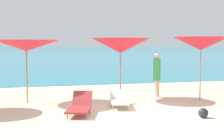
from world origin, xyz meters
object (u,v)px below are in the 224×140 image
object	(u,v)px
lounge_chair_2	(80,106)
beach_ball	(203,113)
beachgoer_2	(157,74)
lounge_chair_4	(119,100)
umbrella_3	(120,46)
umbrella_2	(26,46)
umbrella_4	(201,44)

from	to	relation	value
lounge_chair_2	beach_ball	bearing A→B (deg)	-5.39
lounge_chair_2	beachgoer_2	distance (m)	4.34
lounge_chair_2	lounge_chair_4	world-z (taller)	lounge_chair_2
lounge_chair_4	umbrella_3	bearing A→B (deg)	82.30
umbrella_2	lounge_chair_2	size ratio (longest dim) A/B	1.42
lounge_chair_4	beach_ball	bearing A→B (deg)	-39.52
beachgoer_2	beach_ball	bearing A→B (deg)	-107.51
lounge_chair_2	umbrella_3	bearing A→B (deg)	66.66
umbrella_4	lounge_chair_4	world-z (taller)	umbrella_4
lounge_chair_2	beachgoer_2	xyz separation A→B (m)	(3.51, 2.45, 0.68)
lounge_chair_4	beach_ball	distance (m)	2.91
umbrella_2	umbrella_4	bearing A→B (deg)	-10.57
umbrella_2	beachgoer_2	xyz separation A→B (m)	(4.98, 0.01, -1.11)
umbrella_4	lounge_chair_4	distance (m)	3.83
umbrella_2	lounge_chair_4	xyz separation A→B (m)	(2.92, -1.64, -1.80)
lounge_chair_2	lounge_chair_4	xyz separation A→B (m)	(1.45, 0.80, -0.01)
lounge_chair_2	lounge_chair_4	bearing A→B (deg)	47.50
lounge_chair_2	beach_ball	xyz separation A→B (m)	(3.28, -1.45, -0.11)
lounge_chair_2	umbrella_4	bearing A→B (deg)	33.61
lounge_chair_2	beach_ball	distance (m)	3.59
umbrella_4	umbrella_3	bearing A→B (deg)	163.31
umbrella_3	lounge_chair_4	bearing A→B (deg)	-109.17
umbrella_2	beach_ball	size ratio (longest dim) A/B	8.36
umbrella_4	beach_ball	distance (m)	3.68
umbrella_3	umbrella_4	bearing A→B (deg)	-16.69
lounge_chair_4	beachgoer_2	size ratio (longest dim) A/B	0.91
umbrella_2	lounge_chair_2	distance (m)	3.37
umbrella_3	umbrella_4	world-z (taller)	umbrella_4
umbrella_2	umbrella_3	bearing A→B (deg)	-5.23
umbrella_3	umbrella_4	distance (m)	2.97
umbrella_2	lounge_chair_4	size ratio (longest dim) A/B	1.50
umbrella_4	beach_ball	bearing A→B (deg)	-118.39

